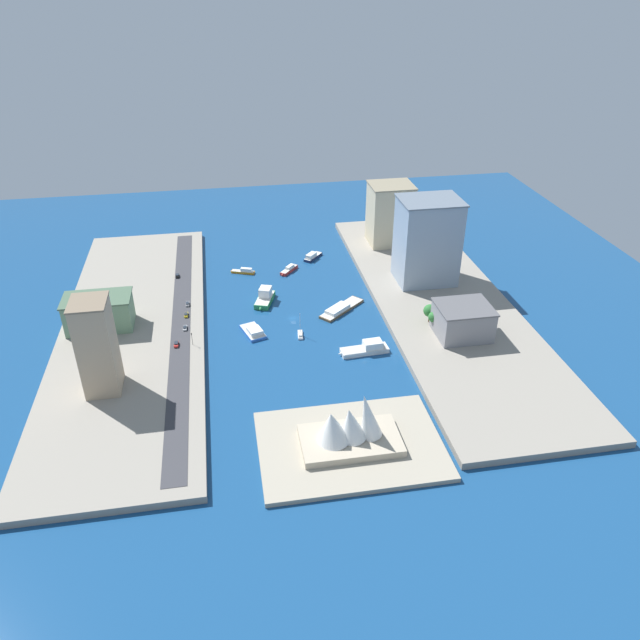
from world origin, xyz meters
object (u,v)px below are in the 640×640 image
warehouse_low_gray (463,320)px  traffic_light_waterfront (192,337)px  sailboat_small_white (300,334)px  terminal_long_green (99,312)px  tugboat_red (289,270)px  sedan_silver (187,304)px  barge_flat_brown (340,309)px  van_white (185,328)px  ferry_white_commuter (367,348)px  office_block_beige (390,214)px  suv_black (177,276)px  patrol_launch_navy (312,256)px  pickup_red (176,344)px  catamaran_blue (254,332)px  taxi_yellow_cab (186,315)px  tower_tall_glass (427,241)px  opera_landmark (348,429)px  apartment_midrise_tan (97,346)px  water_taxi_orange (244,271)px  ferry_green_doubledeck (265,297)px

warehouse_low_gray → traffic_light_waterfront: size_ratio=4.00×
sailboat_small_white → terminal_long_green: terminal_long_green is taller
tugboat_red → sedan_silver: bearing=32.8°
barge_flat_brown → van_white: 81.47m
traffic_light_waterfront → ferry_white_commuter: bearing=169.1°
office_block_beige → van_white: size_ratio=8.48×
suv_black → patrol_launch_navy: bearing=-167.3°
barge_flat_brown → traffic_light_waterfront: 81.33m
ferry_white_commuter → sedan_silver: (84.29, -55.16, 2.09)m
pickup_red → traffic_light_waterfront: (-7.61, 0.37, 3.41)m
sailboat_small_white → office_block_beige: 124.42m
patrol_launch_navy → office_block_beige: (-51.43, -9.93, 20.93)m
sailboat_small_white → van_white: (56.08, -10.93, 3.18)m
catamaran_blue → tugboat_red: bearing=-111.4°
catamaran_blue → barge_flat_brown: (-47.32, -15.51, -0.15)m
patrol_launch_navy → taxi_yellow_cab: taxi_yellow_cab is taller
traffic_light_waterfront → catamaran_blue: bearing=-161.3°
tower_tall_glass → pickup_red: 147.38m
sailboat_small_white → sedan_silver: bearing=-32.7°
opera_landmark → tugboat_red: bearing=-89.1°
apartment_midrise_tan → sedan_silver: 78.24m
patrol_launch_navy → sedan_silver: 92.98m
suv_black → taxi_yellow_cab: 47.11m
tower_tall_glass → taxi_yellow_cab: 136.86m
ferry_white_commuter → barge_flat_brown: 41.41m
apartment_midrise_tan → pickup_red: size_ratio=8.84×
sailboat_small_white → tower_tall_glass: (-77.78, -43.57, 26.18)m
tugboat_red → pickup_red: bearing=50.4°
office_block_beige → traffic_light_waterfront: 162.29m
pickup_red → apartment_midrise_tan: bearing=44.8°
warehouse_low_gray → sedan_silver: bearing=-21.7°
sailboat_small_white → van_white: size_ratio=2.79×
ferry_white_commuter → pickup_red: bearing=-10.2°
terminal_long_green → apartment_midrise_tan: 55.25m
ferry_white_commuter → van_white: ferry_white_commuter is taller
apartment_midrise_tan → water_taxi_orange: bearing=-121.3°
sailboat_small_white → traffic_light_waterfront: sailboat_small_white is taller
barge_flat_brown → van_white: size_ratio=6.04×
sedan_silver → pickup_red: (4.71, 39.15, 0.01)m
warehouse_low_gray → traffic_light_waterfront: 130.00m
ferry_white_commuter → warehouse_low_gray: bearing=-176.9°
ferry_green_doubledeck → warehouse_low_gray: warehouse_low_gray is taller
suv_black → van_white: (-5.30, 59.68, -0.02)m
office_block_beige → pickup_red: size_ratio=8.07×
apartment_midrise_tan → pickup_red: 45.33m
catamaran_blue → water_taxi_orange: (0.30, -69.92, -0.13)m
pickup_red → van_white: 15.14m
patrol_launch_navy → terminal_long_green: terminal_long_green is taller
catamaran_blue → apartment_midrise_tan: size_ratio=0.44×
barge_flat_brown → apartment_midrise_tan: bearing=25.4°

